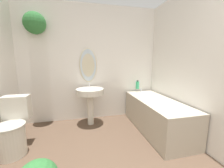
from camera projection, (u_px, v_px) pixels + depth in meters
wall_back at (86, 60)px, 2.88m from camera, size 2.96×0.38×2.40m
wall_right at (206, 66)px, 1.90m from camera, size 0.06×2.92×2.40m
toilet at (13, 129)px, 1.89m from camera, size 0.37×0.55×0.76m
pedestal_sink at (90, 96)px, 2.70m from camera, size 0.54×0.54×0.83m
bathtub at (156, 114)px, 2.52m from camera, size 0.63×1.54×0.65m
shampoo_bottle at (137, 85)px, 3.06m from camera, size 0.08×0.08×0.19m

